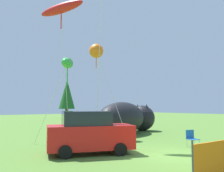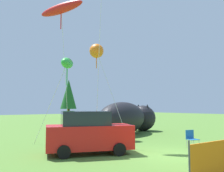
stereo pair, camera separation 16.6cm
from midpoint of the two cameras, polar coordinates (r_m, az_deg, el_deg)
ground_plane at (r=12.06m, az=13.43°, el=-15.20°), size 120.00×120.00×0.00m
parked_car at (r=12.02m, az=-5.03°, el=-10.63°), size 4.32×3.10×2.00m
folding_chair at (r=14.69m, az=18.00°, el=-11.11°), size 0.69×0.69×0.92m
inflatable_cat at (r=20.62m, az=3.82°, el=-7.55°), size 7.78×4.56×2.57m
kite_green_fish at (r=14.71m, az=-9.91°, el=5.12°), size 2.07×2.79×5.17m
kite_orange_flower at (r=18.72m, az=-3.29°, el=7.96°), size 1.23×3.27×6.86m
kite_red_lizard at (r=16.50m, az=-11.25°, el=16.89°), size 2.03×3.14×8.81m
horizon_tree_northeast at (r=48.13m, az=-9.80°, el=-1.88°), size 3.07×3.07×7.34m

